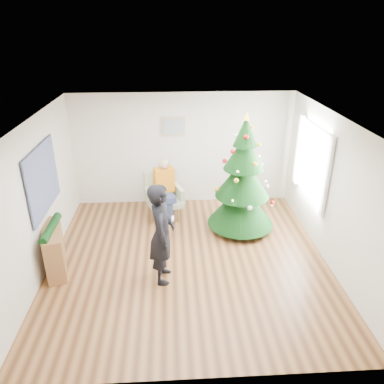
{
  "coord_description": "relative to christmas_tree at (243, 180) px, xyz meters",
  "views": [
    {
      "loc": [
        -0.28,
        -5.7,
        4.02
      ],
      "look_at": [
        0.1,
        0.6,
        1.1
      ],
      "focal_mm": 35.0,
      "sensor_mm": 36.0,
      "label": 1
    }
  ],
  "objects": [
    {
      "name": "standing_man",
      "position": [
        -1.6,
        -1.59,
        -0.24
      ],
      "size": [
        0.43,
        0.64,
        1.74
      ],
      "primitive_type": "imported",
      "rotation": [
        0.0,
        0.0,
        1.55
      ],
      "color": "black",
      "rests_on": "floor"
    },
    {
      "name": "game_controller",
      "position": [
        -1.41,
        -1.62,
        0.05
      ],
      "size": [
        0.04,
        0.13,
        0.04
      ],
      "primitive_type": "cube",
      "rotation": [
        0.0,
        0.0,
        -0.02
      ],
      "color": "white",
      "rests_on": "standing_man"
    },
    {
      "name": "garland",
      "position": [
        -3.47,
        -1.22,
        -0.29
      ],
      "size": [
        0.14,
        0.9,
        0.14
      ],
      "primitive_type": "cylinder",
      "rotation": [
        1.57,
        0.0,
        0.0
      ],
      "color": "black",
      "rests_on": "console"
    },
    {
      "name": "curtains",
      "position": [
        1.3,
        -0.1,
        0.39
      ],
      "size": [
        0.05,
        1.75,
        1.5
      ],
      "color": "white",
      "rests_on": "wall_right"
    },
    {
      "name": "wall_back",
      "position": [
        -1.14,
        1.4,
        0.19
      ],
      "size": [
        5.0,
        0.0,
        5.0
      ],
      "primitive_type": "plane",
      "rotation": [
        1.57,
        0.0,
        0.0
      ],
      "color": "silver",
      "rests_on": "floor"
    },
    {
      "name": "seated_person",
      "position": [
        -1.58,
        0.61,
        -0.43
      ],
      "size": [
        0.52,
        0.68,
        1.32
      ],
      "rotation": [
        0.0,
        0.0,
        0.32
      ],
      "color": "navy",
      "rests_on": "armchair"
    },
    {
      "name": "floor",
      "position": [
        -1.14,
        -1.1,
        -1.11
      ],
      "size": [
        5.0,
        5.0,
        0.0
      ],
      "primitive_type": "plane",
      "color": "brown",
      "rests_on": "ground"
    },
    {
      "name": "wall_front",
      "position": [
        -1.14,
        -3.6,
        0.19
      ],
      "size": [
        5.0,
        0.0,
        5.0
      ],
      "primitive_type": "plane",
      "rotation": [
        -1.57,
        0.0,
        0.0
      ],
      "color": "silver",
      "rests_on": "floor"
    },
    {
      "name": "laptop",
      "position": [
        0.11,
        -0.01,
        -0.54
      ],
      "size": [
        0.34,
        0.26,
        0.02
      ],
      "primitive_type": "imported",
      "rotation": [
        0.0,
        0.0,
        0.23
      ],
      "color": "silver",
      "rests_on": "stool"
    },
    {
      "name": "console",
      "position": [
        -3.47,
        -1.22,
        -0.71
      ],
      "size": [
        0.56,
        1.04,
        0.8
      ],
      "primitive_type": "cube",
      "rotation": [
        0.0,
        0.0,
        0.27
      ],
      "color": "brown",
      "rests_on": "floor"
    },
    {
      "name": "armchair",
      "position": [
        -1.6,
        0.66,
        -0.74
      ],
      "size": [
        0.91,
        0.88,
        1.01
      ],
      "rotation": [
        0.0,
        0.0,
        0.32
      ],
      "color": "#A0AC8B",
      "rests_on": "floor"
    },
    {
      "name": "wall_left",
      "position": [
        -3.64,
        -1.1,
        0.19
      ],
      "size": [
        0.0,
        5.0,
        5.0
      ],
      "primitive_type": "plane",
      "rotation": [
        1.57,
        0.0,
        1.57
      ],
      "color": "silver",
      "rests_on": "floor"
    },
    {
      "name": "tapestry",
      "position": [
        -3.6,
        -0.8,
        0.44
      ],
      "size": [
        0.03,
        1.5,
        1.15
      ],
      "primitive_type": "cube",
      "color": "black",
      "rests_on": "wall_left"
    },
    {
      "name": "window_panel",
      "position": [
        1.33,
        -0.1,
        0.39
      ],
      "size": [
        0.04,
        1.3,
        1.4
      ],
      "primitive_type": "cube",
      "color": "white",
      "rests_on": "wall_right"
    },
    {
      "name": "stool",
      "position": [
        0.11,
        -0.01,
        -0.82
      ],
      "size": [
        0.37,
        0.37,
        0.56
      ],
      "rotation": [
        0.0,
        0.0,
        -0.12
      ],
      "color": "brown",
      "rests_on": "floor"
    },
    {
      "name": "ceiling",
      "position": [
        -1.14,
        -1.1,
        1.49
      ],
      "size": [
        5.0,
        5.0,
        0.0
      ],
      "primitive_type": "plane",
      "rotation": [
        3.14,
        0.0,
        0.0
      ],
      "color": "white",
      "rests_on": "wall_back"
    },
    {
      "name": "wall_right",
      "position": [
        1.36,
        -1.1,
        0.19
      ],
      "size": [
        0.0,
        5.0,
        5.0
      ],
      "primitive_type": "plane",
      "rotation": [
        1.57,
        0.0,
        -1.57
      ],
      "color": "silver",
      "rests_on": "floor"
    },
    {
      "name": "christmas_tree",
      "position": [
        0.0,
        0.0,
        0.0
      ],
      "size": [
        1.36,
        1.36,
        2.47
      ],
      "rotation": [
        0.0,
        0.0,
        -0.26
      ],
      "color": "#3F2816",
      "rests_on": "floor"
    },
    {
      "name": "framed_picture",
      "position": [
        -1.34,
        1.36,
        0.74
      ],
      "size": [
        0.52,
        0.05,
        0.42
      ],
      "color": "tan",
      "rests_on": "wall_back"
    }
  ]
}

